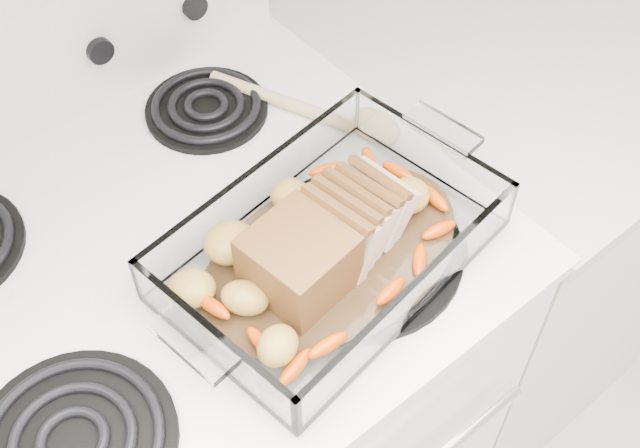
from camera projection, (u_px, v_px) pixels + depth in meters
electric_range at (197, 418)px, 1.31m from camera, size 0.78×0.70×1.12m
counter_right at (476, 223)px, 1.59m from camera, size 0.58×0.68×0.93m
baking_dish at (331, 250)px, 0.93m from camera, size 0.38×0.25×0.07m
pork_roast at (317, 244)px, 0.90m from camera, size 0.21×0.10×0.08m
roast_vegetables at (311, 231)px, 0.94m from camera, size 0.32×0.17×0.04m
wooden_spoon at (335, 115)px, 1.10m from camera, size 0.15×0.27×0.02m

